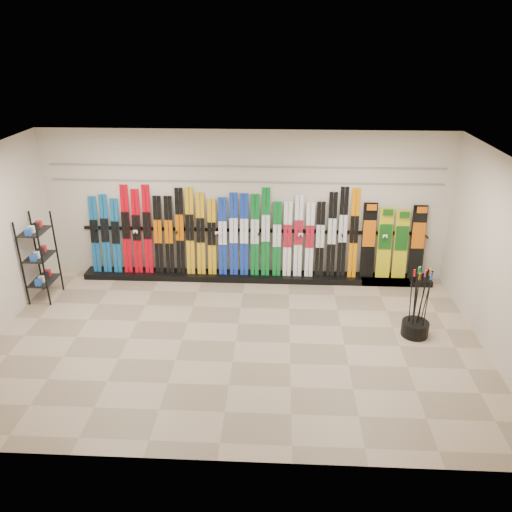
{
  "coord_description": "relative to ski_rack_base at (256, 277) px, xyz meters",
  "views": [
    {
      "loc": [
        0.68,
        -6.87,
        4.64
      ],
      "look_at": [
        0.29,
        1.0,
        1.1
      ],
      "focal_mm": 35.0,
      "sensor_mm": 36.0,
      "label": 1
    }
  ],
  "objects": [
    {
      "name": "slatwall_rail_0",
      "position": [
        -0.22,
        0.2,
        1.94
      ],
      "size": [
        7.6,
        0.02,
        0.03
      ],
      "primitive_type": "cube",
      "color": "gray",
      "rests_on": "back_wall"
    },
    {
      "name": "back_wall",
      "position": [
        -0.22,
        0.22,
        1.44
      ],
      "size": [
        8.0,
        0.0,
        8.0
      ],
      "primitive_type": "plane",
      "rotation": [
        1.57,
        0.0,
        0.0
      ],
      "color": "beige",
      "rests_on": "floor"
    },
    {
      "name": "right_wall",
      "position": [
        3.78,
        -2.28,
        1.44
      ],
      "size": [
        0.0,
        5.0,
        5.0
      ],
      "primitive_type": "plane",
      "rotation": [
        1.57,
        0.0,
        -1.57
      ],
      "color": "beige",
      "rests_on": "floor"
    },
    {
      "name": "skis",
      "position": [
        -0.67,
        0.07,
        0.89
      ],
      "size": [
        5.38,
        0.28,
        1.81
      ],
      "color": "#105490",
      "rests_on": "ski_rack_base"
    },
    {
      "name": "pole_bin",
      "position": [
        2.75,
        -1.93,
        0.07
      ],
      "size": [
        0.44,
        0.44,
        0.25
      ],
      "primitive_type": "cylinder",
      "color": "black",
      "rests_on": "floor"
    },
    {
      "name": "slatwall_rail_1",
      "position": [
        -0.22,
        0.2,
        2.24
      ],
      "size": [
        7.6,
        0.02,
        0.03
      ],
      "primitive_type": "cube",
      "color": "gray",
      "rests_on": "back_wall"
    },
    {
      "name": "accessory_rack",
      "position": [
        -3.97,
        -0.95,
        0.76
      ],
      "size": [
        0.4,
        0.6,
        1.63
      ],
      "primitive_type": "cube",
      "color": "black",
      "rests_on": "floor"
    },
    {
      "name": "ski_rack_base",
      "position": [
        0.0,
        0.0,
        0.0
      ],
      "size": [
        8.0,
        0.4,
        0.12
      ],
      "primitive_type": "cube",
      "color": "black",
      "rests_on": "floor"
    },
    {
      "name": "ski_poles",
      "position": [
        2.77,
        -1.89,
        0.55
      ],
      "size": [
        0.33,
        0.35,
        1.18
      ],
      "color": "black",
      "rests_on": "pole_bin"
    },
    {
      "name": "ceiling",
      "position": [
        -0.22,
        -2.28,
        2.94
      ],
      "size": [
        8.0,
        8.0,
        0.0
      ],
      "primitive_type": "plane",
      "rotation": [
        3.14,
        0.0,
        0.0
      ],
      "color": "silver",
      "rests_on": "back_wall"
    },
    {
      "name": "floor",
      "position": [
        -0.22,
        -2.28,
        -0.06
      ],
      "size": [
        8.0,
        8.0,
        0.0
      ],
      "primitive_type": "plane",
      "color": "gray",
      "rests_on": "ground"
    },
    {
      "name": "snowboards",
      "position": [
        2.71,
        0.07,
        0.78
      ],
      "size": [
        1.24,
        0.23,
        1.51
      ],
      "color": "black",
      "rests_on": "ski_rack_base"
    }
  ]
}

